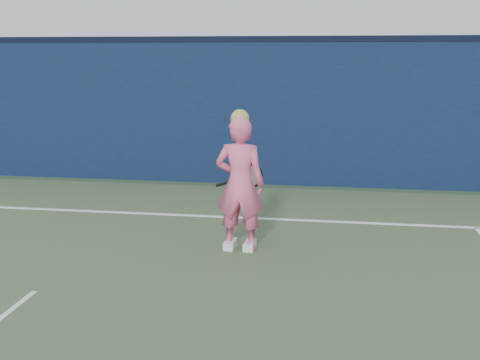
# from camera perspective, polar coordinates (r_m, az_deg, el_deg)

# --- Properties ---
(backstop_wall) EXTENTS (24.00, 0.40, 2.50)m
(backstop_wall) POSITION_cam_1_polar(r_m,az_deg,el_deg) (11.11, -6.01, 6.40)
(backstop_wall) COLOR #0B1832
(backstop_wall) RESTS_ON ground
(wall_cap) EXTENTS (24.00, 0.42, 0.10)m
(wall_cap) POSITION_cam_1_polar(r_m,az_deg,el_deg) (11.06, -6.16, 13.11)
(wall_cap) COLOR black
(wall_cap) RESTS_ON backstop_wall
(player) EXTENTS (0.60, 0.41, 1.68)m
(player) POSITION_cam_1_polar(r_m,az_deg,el_deg) (7.07, 0.00, -0.33)
(player) COLOR #F35E8D
(player) RESTS_ON ground
(racket) EXTENTS (0.59, 0.22, 0.32)m
(racket) POSITION_cam_1_polar(r_m,az_deg,el_deg) (7.54, 0.80, 0.34)
(racket) COLOR black
(racket) RESTS_ON ground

